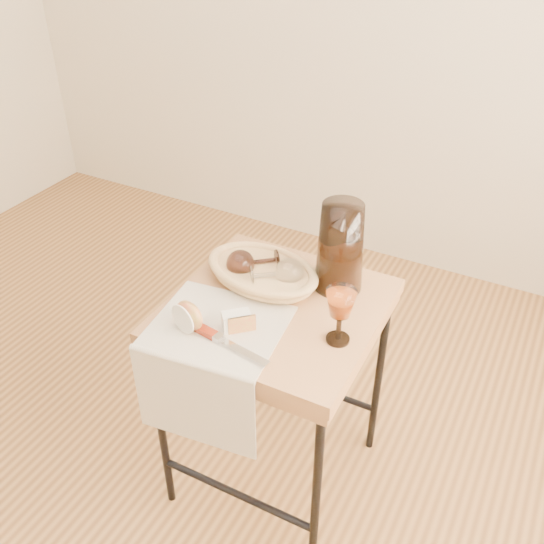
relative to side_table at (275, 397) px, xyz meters
The scene contains 11 objects.
floor 0.64m from the side_table, 138.07° to the right, with size 3.60×3.60×0.00m, color brown.
side_table is the anchor object (origin of this frame).
tea_towel 0.39m from the side_table, 119.77° to the right, with size 0.33×0.30×0.01m, color beige.
bread_basket 0.39m from the side_table, 136.77° to the left, with size 0.30×0.21×0.05m, color tan, non-canonical shape.
goblet_lying_a 0.43m from the side_table, 140.22° to the left, with size 0.13×0.08×0.08m, color #452922, non-canonical shape.
goblet_lying_b 0.41m from the side_table, 122.46° to the left, with size 0.13×0.08×0.08m, color white, non-canonical shape.
pitcher 0.52m from the side_table, 54.66° to the left, with size 0.17×0.25×0.30m, color black, non-canonical shape.
wine_goblet 0.48m from the side_table, 14.96° to the right, with size 0.07×0.07×0.15m, color white, non-canonical shape.
apple_half 0.46m from the side_table, 127.03° to the right, with size 0.09×0.05×0.08m, color #AE1D28.
apple_wedge 0.41m from the side_table, 105.92° to the right, with size 0.07×0.04×0.05m, color silver.
table_knife 0.42m from the side_table, 102.59° to the right, with size 0.26×0.03×0.02m, color silver, non-canonical shape.
Camera 1 is at (0.99, -0.78, 1.70)m, focal length 40.04 mm.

